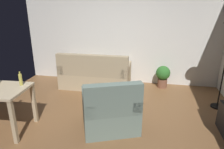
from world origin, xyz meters
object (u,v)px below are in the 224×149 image
Objects in this scene: bottle_squat at (21,79)px; potted_plant at (163,75)px; armchair at (110,111)px; couch at (95,76)px.

potted_plant is at bearing 42.74° from bottle_squat.
armchair is at bearing 7.58° from bottle_squat.
potted_plant is 2.43× the size of bottle_squat.
bottle_squat is (-2.44, -2.25, 0.53)m from potted_plant.
bottle_squat is at bearing -137.26° from potted_plant.
couch is 7.44× the size of bottle_squat.
bottle_squat reaches higher than potted_plant.
potted_plant is at bearing -169.63° from couch.
armchair is (-0.96, -2.05, -0.01)m from potted_plant.
potted_plant is 2.27m from armchair.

